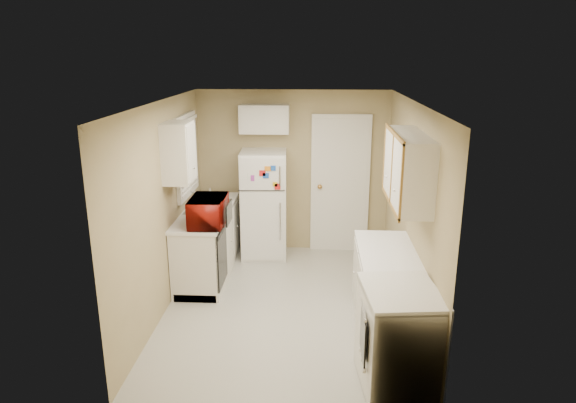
{
  "coord_description": "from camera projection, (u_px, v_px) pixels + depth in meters",
  "views": [
    {
      "loc": [
        0.32,
        -5.52,
        2.92
      ],
      "look_at": [
        0.0,
        0.5,
        1.15
      ],
      "focal_mm": 32.0,
      "sensor_mm": 36.0,
      "label": 1
    }
  ],
  "objects": [
    {
      "name": "window_blinds",
      "position": [
        187.0,
        156.0,
        6.75
      ],
      "size": [
        0.1,
        0.98,
        1.08
      ],
      "primitive_type": "cube",
      "color": "silver",
      "rests_on": "wall_left"
    },
    {
      "name": "wall_front",
      "position": [
        272.0,
        282.0,
        3.97
      ],
      "size": [
        2.8,
        2.8,
        0.0
      ],
      "primitive_type": "plane",
      "color": "tan",
      "rests_on": "floor"
    },
    {
      "name": "wall_left",
      "position": [
        164.0,
        208.0,
        5.86
      ],
      "size": [
        3.8,
        3.8,
        0.0
      ],
      "primitive_type": "plane",
      "color": "tan",
      "rests_on": "floor"
    },
    {
      "name": "wall_back",
      "position": [
        293.0,
        172.0,
        7.61
      ],
      "size": [
        2.8,
        2.8,
        0.0
      ],
      "primitive_type": "plane",
      "color": "tan",
      "rests_on": "floor"
    },
    {
      "name": "wall_right",
      "position": [
        411.0,
        212.0,
        5.72
      ],
      "size": [
        3.8,
        3.8,
        0.0
      ],
      "primitive_type": "plane",
      "color": "tan",
      "rests_on": "floor"
    },
    {
      "name": "dishwasher",
      "position": [
        222.0,
        256.0,
        6.32
      ],
      "size": [
        0.03,
        0.58,
        0.72
      ],
      "primitive_type": "cube",
      "color": "black",
      "rests_on": "floor"
    },
    {
      "name": "right_counter",
      "position": [
        390.0,
        306.0,
        5.18
      ],
      "size": [
        0.6,
        2.0,
        0.9
      ],
      "primitive_type": "cube",
      "color": "silver",
      "rests_on": "floor"
    },
    {
      "name": "refrigerator",
      "position": [
        264.0,
        204.0,
        7.45
      ],
      "size": [
        0.67,
        0.65,
        1.57
      ],
      "primitive_type": "cube",
      "rotation": [
        0.0,
        0.0,
        0.04
      ],
      "color": "silver",
      "rests_on": "floor"
    },
    {
      "name": "stove",
      "position": [
        399.0,
        338.0,
        4.54
      ],
      "size": [
        0.71,
        0.84,
        0.95
      ],
      "primitive_type": "cube",
      "rotation": [
        0.0,
        0.0,
        0.1
      ],
      "color": "silver",
      "rests_on": "floor"
    },
    {
      "name": "upper_cabinet_right",
      "position": [
        408.0,
        169.0,
        5.08
      ],
      "size": [
        0.3,
        1.2,
        0.7
      ],
      "primitive_type": "cube",
      "color": "silver",
      "rests_on": "wall_right"
    },
    {
      "name": "microwave",
      "position": [
        209.0,
        213.0,
        6.18
      ],
      "size": [
        0.61,
        0.35,
        0.41
      ],
      "primitive_type": "imported",
      "rotation": [
        0.0,
        0.0,
        1.59
      ],
      "color": "maroon",
      "rests_on": "left_counter"
    },
    {
      "name": "sink",
      "position": [
        209.0,
        209.0,
        6.95
      ],
      "size": [
        0.54,
        0.74,
        0.16
      ],
      "primitive_type": "cube",
      "color": "gray",
      "rests_on": "left_counter"
    },
    {
      "name": "upper_cabinet_left",
      "position": [
        178.0,
        153.0,
        5.9
      ],
      "size": [
        0.3,
        0.45,
        0.7
      ],
      "primitive_type": "cube",
      "color": "silver",
      "rests_on": "wall_left"
    },
    {
      "name": "left_counter",
      "position": [
        208.0,
        242.0,
        6.92
      ],
      "size": [
        0.6,
        1.8,
        0.9
      ],
      "primitive_type": "cube",
      "color": "silver",
      "rests_on": "floor"
    },
    {
      "name": "ceiling",
      "position": [
        286.0,
        102.0,
        5.45
      ],
      "size": [
        3.8,
        3.8,
        0.0
      ],
      "primitive_type": "plane",
      "color": "white",
      "rests_on": "floor"
    },
    {
      "name": "soap_bottle",
      "position": [
        210.0,
        193.0,
        7.25
      ],
      "size": [
        0.09,
        0.09,
        0.16
      ],
      "primitive_type": "imported",
      "rotation": [
        0.0,
        0.0,
        -0.19
      ],
      "color": "white",
      "rests_on": "left_counter"
    },
    {
      "name": "interior_door",
      "position": [
        340.0,
        185.0,
        7.59
      ],
      "size": [
        0.86,
        0.06,
        2.08
      ],
      "primitive_type": "cube",
      "color": "silver",
      "rests_on": "floor"
    },
    {
      "name": "floor",
      "position": [
        286.0,
        305.0,
        6.13
      ],
      "size": [
        3.8,
        3.8,
        0.0
      ],
      "primitive_type": "plane",
      "color": "beige",
      "rests_on": "ground"
    },
    {
      "name": "cabinet_over_fridge",
      "position": [
        265.0,
        119.0,
        7.26
      ],
      "size": [
        0.7,
        0.3,
        0.4
      ],
      "primitive_type": "cube",
      "color": "silver",
      "rests_on": "wall_back"
    }
  ]
}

